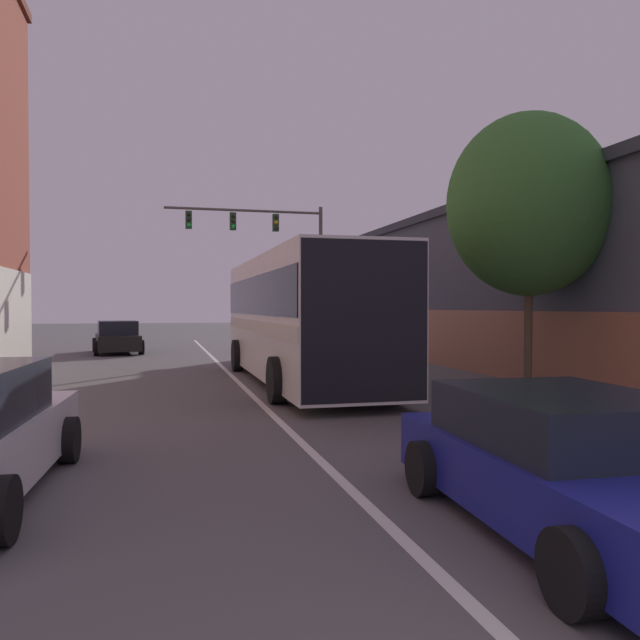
{
  "coord_description": "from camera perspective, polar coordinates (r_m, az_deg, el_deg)",
  "views": [
    {
      "loc": [
        -2.06,
        -1.12,
        2.04
      ],
      "look_at": [
        1.85,
        14.05,
        1.71
      ],
      "focal_mm": 35.0,
      "sensor_mm": 36.0,
      "label": 1
    }
  ],
  "objects": [
    {
      "name": "hatchback_foreground",
      "position": [
        6.26,
        22.16,
        -12.2
      ],
      "size": [
        2.27,
        4.42,
        1.25
      ],
      "rotation": [
        0.0,
        0.0,
        1.52
      ],
      "color": "navy",
      "rests_on": "ground_plane"
    },
    {
      "name": "street_tree_near",
      "position": [
        15.73,
        18.57,
        9.94
      ],
      "size": [
        3.92,
        3.52,
        6.61
      ],
      "color": "brown",
      "rests_on": "ground_plane"
    },
    {
      "name": "lane_center_line",
      "position": [
        17.21,
        -7.52,
        -5.6
      ],
      "size": [
        0.14,
        43.69,
        0.01
      ],
      "color": "silver",
      "rests_on": "ground_plane"
    },
    {
      "name": "building_right_storefront",
      "position": [
        22.9,
        20.86,
        3.22
      ],
      "size": [
        7.7,
        26.16,
        5.52
      ],
      "color": "#4C515B",
      "rests_on": "ground_plane"
    },
    {
      "name": "parked_car_left_near",
      "position": [
        28.86,
        -18.03,
        -1.56
      ],
      "size": [
        2.38,
        4.26,
        1.43
      ],
      "rotation": [
        0.0,
        0.0,
        1.69
      ],
      "color": "black",
      "rests_on": "ground_plane"
    },
    {
      "name": "bus",
      "position": [
        16.72,
        -1.83,
        0.64
      ],
      "size": [
        2.84,
        11.06,
        3.34
      ],
      "rotation": [
        0.0,
        0.0,
        1.57
      ],
      "color": "silver",
      "rests_on": "ground_plane"
    },
    {
      "name": "traffic_signal_gantry",
      "position": [
        29.39,
        -4.42,
        7.03
      ],
      "size": [
        7.34,
        0.36,
        6.8
      ],
      "color": "#514C47",
      "rests_on": "ground_plane"
    }
  ]
}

